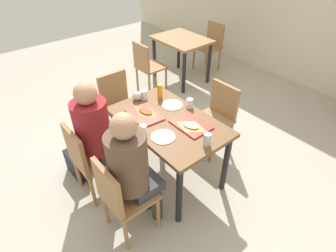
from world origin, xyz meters
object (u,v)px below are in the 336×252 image
main_table (168,128)px  plastic_cup_c (144,95)px  chair_far_side (217,114)px  plastic_cup_a (190,103)px  person_in_red (97,131)px  tray_red_near (145,115)px  paper_plate_center (172,105)px  pizza_slice_a (146,112)px  chair_left_end (118,102)px  pizza_slice_b (191,126)px  handbag (78,164)px  person_in_brown_jacket (132,166)px  soda_can (207,140)px  chair_near_right (120,195)px  plastic_cup_b (143,130)px  background_chair_far (211,43)px  condiment_bottle (160,91)px  foil_bundle (137,96)px  paper_plate_near_edge (163,137)px  background_chair_near (147,65)px  chair_near_left (88,157)px  tray_red_far (191,125)px  background_table (182,46)px

main_table → plastic_cup_c: 0.50m
chair_far_side → plastic_cup_a: plastic_cup_a is taller
person_in_red → tray_red_near: person_in_red is taller
paper_plate_center → pizza_slice_a: bearing=-99.5°
chair_far_side → chair_left_end: bearing=-142.2°
paper_plate_center → person_in_red: bearing=-98.2°
pizza_slice_b → handbag: 1.38m
person_in_brown_jacket → soda_can: 0.67m
chair_near_right → soda_can: soda_can is taller
chair_far_side → chair_left_end: (-0.97, -0.75, 0.00)m
person_in_red → plastic_cup_b: person_in_red is taller
chair_near_right → plastic_cup_b: plastic_cup_b is taller
chair_left_end → background_chair_far: same height
chair_left_end → person_in_brown_jacket: person_in_brown_jacket is taller
tray_red_near → condiment_bottle: (-0.18, 0.33, 0.07)m
person_in_brown_jacket → plastic_cup_c: bearing=138.8°
handbag → background_chair_far: bearing=107.5°
person_in_red → plastic_cup_a: bearing=74.1°
foil_bundle → person_in_red: bearing=-70.9°
pizza_slice_a → background_chair_far: 2.88m
paper_plate_near_edge → background_chair_near: 2.16m
soda_can → background_chair_far: (-2.14, 2.37, -0.32)m
person_in_red → paper_plate_near_edge: person_in_red is taller
foil_bundle → background_chair_near: bearing=140.4°
tray_red_near → soda_can: (0.71, 0.15, 0.05)m
person_in_brown_jacket → foil_bundle: bearing=143.2°
pizza_slice_b → foil_bundle: bearing=-172.2°
handbag → plastic_cup_a: bearing=60.5°
chair_near_left → plastic_cup_a: plastic_cup_a is taller
main_table → person_in_brown_jacket: 0.69m
chair_far_side → person_in_red: (-0.29, -1.37, 0.25)m
main_table → chair_near_left: 0.82m
background_chair_far → condiment_bottle: bearing=-60.1°
chair_near_left → chair_far_side: bearing=78.9°
chair_near_right → plastic_cup_b: (-0.27, 0.44, 0.31)m
tray_red_far → foil_bundle: foil_bundle is taller
person_in_red → tray_red_far: 0.88m
soda_can → chair_far_side: bearing=124.2°
chair_near_right → chair_far_side: (-0.29, 1.51, 0.00)m
background_table → soda_can: bearing=-37.4°
paper_plate_center → soda_can: bearing=-15.3°
chair_near_left → foil_bundle: size_ratio=8.43×
foil_bundle → handbag: size_ratio=0.31×
pizza_slice_a → plastic_cup_c: bearing=146.8°
person_in_red → chair_far_side: bearing=77.8°
condiment_bottle → plastic_cup_c: bearing=-120.8°
tray_red_far → plastic_cup_a: plastic_cup_a is taller
tray_red_far → person_in_brown_jacket: bearing=-83.1°
chair_near_right → plastic_cup_b: size_ratio=8.43×
chair_far_side → background_chair_far: (-1.64, 1.64, 0.00)m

